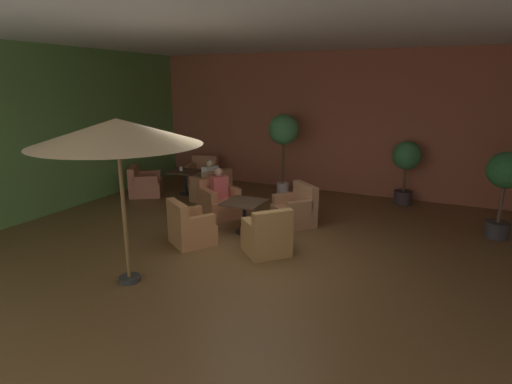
{
  "coord_description": "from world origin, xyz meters",
  "views": [
    {
      "loc": [
        3.0,
        -5.85,
        2.9
      ],
      "look_at": [
        0.0,
        0.51,
        1.03
      ],
      "focal_mm": 28.58,
      "sensor_mm": 36.0,
      "label": 1
    }
  ],
  "objects_px": {
    "potted_tree_mid_right": "(505,180)",
    "potted_tree_mid_left": "(406,163)",
    "armchair_front_right_west": "(190,228)",
    "patron_by_window": "(219,185)",
    "armchair_front_right_east": "(296,210)",
    "patio_umbrella_tall_red": "(117,133)",
    "cafe_table_front_right": "(244,208)",
    "armchair_front_left_south": "(212,190)",
    "armchair_front_right_north": "(267,237)",
    "armchair_front_left_north": "(202,175)",
    "armchair_front_right_south": "(219,203)",
    "cafe_table_front_left": "(185,175)",
    "potted_tree_left_corner": "(284,134)",
    "iced_drink_cup": "(181,169)",
    "armchair_front_left_east": "(144,184)",
    "patron_blue_shirt": "(210,174)"
  },
  "relations": [
    {
      "from": "potted_tree_mid_right",
      "to": "potted_tree_mid_left",
      "type": "bearing_deg",
      "value": 139.04
    },
    {
      "from": "cafe_table_front_left",
      "to": "armchair_front_left_north",
      "type": "relative_size",
      "value": 0.9
    },
    {
      "from": "armchair_front_left_south",
      "to": "patron_by_window",
      "type": "height_order",
      "value": "patron_by_window"
    },
    {
      "from": "armchair_front_left_north",
      "to": "armchair_front_right_south",
      "type": "distance_m",
      "value": 3.1
    },
    {
      "from": "armchair_front_right_north",
      "to": "patron_blue_shirt",
      "type": "xyz_separation_m",
      "value": [
        -2.64,
        2.44,
        0.39
      ]
    },
    {
      "from": "armchair_front_left_east",
      "to": "patron_blue_shirt",
      "type": "distance_m",
      "value": 1.98
    },
    {
      "from": "cafe_table_front_right",
      "to": "iced_drink_cup",
      "type": "xyz_separation_m",
      "value": [
        -2.89,
        1.94,
        0.19
      ]
    },
    {
      "from": "armchair_front_right_south",
      "to": "potted_tree_left_corner",
      "type": "xyz_separation_m",
      "value": [
        0.63,
        2.32,
        1.32
      ]
    },
    {
      "from": "cafe_table_front_right",
      "to": "potted_tree_mid_right",
      "type": "xyz_separation_m",
      "value": [
        4.58,
        1.84,
        0.65
      ]
    },
    {
      "from": "potted_tree_left_corner",
      "to": "potted_tree_mid_right",
      "type": "distance_m",
      "value": 5.07
    },
    {
      "from": "armchair_front_right_east",
      "to": "potted_tree_mid_left",
      "type": "relative_size",
      "value": 0.68
    },
    {
      "from": "armchair_front_right_south",
      "to": "patron_blue_shirt",
      "type": "bearing_deg",
      "value": 129.3
    },
    {
      "from": "armchair_front_left_south",
      "to": "potted_tree_left_corner",
      "type": "bearing_deg",
      "value": 43.44
    },
    {
      "from": "armchair_front_right_east",
      "to": "potted_tree_mid_left",
      "type": "xyz_separation_m",
      "value": [
        1.9,
        2.62,
        0.74
      ]
    },
    {
      "from": "cafe_table_front_right",
      "to": "armchair_front_right_west",
      "type": "height_order",
      "value": "armchair_front_right_west"
    },
    {
      "from": "patron_by_window",
      "to": "cafe_table_front_left",
      "type": "bearing_deg",
      "value": 143.96
    },
    {
      "from": "potted_tree_left_corner",
      "to": "patron_blue_shirt",
      "type": "distance_m",
      "value": 2.17
    },
    {
      "from": "armchair_front_right_west",
      "to": "potted_tree_left_corner",
      "type": "height_order",
      "value": "potted_tree_left_corner"
    },
    {
      "from": "potted_tree_left_corner",
      "to": "patron_by_window",
      "type": "relative_size",
      "value": 3.21
    },
    {
      "from": "armchair_front_right_east",
      "to": "iced_drink_cup",
      "type": "relative_size",
      "value": 9.75
    },
    {
      "from": "armchair_front_right_east",
      "to": "patio_umbrella_tall_red",
      "type": "bearing_deg",
      "value": -111.48
    },
    {
      "from": "cafe_table_front_left",
      "to": "armchair_front_right_north",
      "type": "relative_size",
      "value": 0.79
    },
    {
      "from": "patio_umbrella_tall_red",
      "to": "iced_drink_cup",
      "type": "distance_m",
      "value": 5.34
    },
    {
      "from": "armchair_front_left_north",
      "to": "armchair_front_right_south",
      "type": "height_order",
      "value": "armchair_front_right_south"
    },
    {
      "from": "armchair_front_right_west",
      "to": "patio_umbrella_tall_red",
      "type": "relative_size",
      "value": 0.4
    },
    {
      "from": "armchair_front_right_east",
      "to": "armchair_front_right_west",
      "type": "distance_m",
      "value": 2.33
    },
    {
      "from": "patron_by_window",
      "to": "armchair_front_left_east",
      "type": "bearing_deg",
      "value": 164.49
    },
    {
      "from": "potted_tree_mid_right",
      "to": "armchair_front_right_east",
      "type": "bearing_deg",
      "value": -165.84
    },
    {
      "from": "iced_drink_cup",
      "to": "armchair_front_right_west",
      "type": "bearing_deg",
      "value": -52.34
    },
    {
      "from": "armchair_front_right_north",
      "to": "potted_tree_mid_left",
      "type": "bearing_deg",
      "value": 67.07
    },
    {
      "from": "armchair_front_right_east",
      "to": "potted_tree_mid_left",
      "type": "distance_m",
      "value": 3.32
    },
    {
      "from": "armchair_front_right_west",
      "to": "patron_by_window",
      "type": "distance_m",
      "value": 1.68
    },
    {
      "from": "cafe_table_front_right",
      "to": "potted_tree_left_corner",
      "type": "height_order",
      "value": "potted_tree_left_corner"
    },
    {
      "from": "patio_umbrella_tall_red",
      "to": "patron_blue_shirt",
      "type": "bearing_deg",
      "value": 105.33
    },
    {
      "from": "armchair_front_left_east",
      "to": "iced_drink_cup",
      "type": "distance_m",
      "value": 1.07
    },
    {
      "from": "potted_tree_mid_right",
      "to": "cafe_table_front_right",
      "type": "bearing_deg",
      "value": -158.12
    },
    {
      "from": "patron_by_window",
      "to": "potted_tree_mid_right",
      "type": "bearing_deg",
      "value": 12.48
    },
    {
      "from": "armchair_front_right_north",
      "to": "armchair_front_right_west",
      "type": "height_order",
      "value": "armchair_front_right_north"
    },
    {
      "from": "cafe_table_front_left",
      "to": "cafe_table_front_right",
      "type": "relative_size",
      "value": 1.04
    },
    {
      "from": "armchair_front_left_south",
      "to": "potted_tree_mid_left",
      "type": "relative_size",
      "value": 0.64
    },
    {
      "from": "armchair_front_right_north",
      "to": "armchair_front_left_south",
      "type": "bearing_deg",
      "value": 136.97
    },
    {
      "from": "cafe_table_front_left",
      "to": "patron_blue_shirt",
      "type": "xyz_separation_m",
      "value": [
        0.99,
        -0.32,
        0.18
      ]
    },
    {
      "from": "patio_umbrella_tall_red",
      "to": "potted_tree_mid_left",
      "type": "relative_size",
      "value": 1.56
    },
    {
      "from": "cafe_table_front_left",
      "to": "potted_tree_mid_right",
      "type": "distance_m",
      "value": 7.39
    },
    {
      "from": "potted_tree_left_corner",
      "to": "armchair_front_right_south",
      "type": "bearing_deg",
      "value": -105.14
    },
    {
      "from": "armchair_front_left_east",
      "to": "armchair_front_right_north",
      "type": "relative_size",
      "value": 1.12
    },
    {
      "from": "armchair_front_right_north",
      "to": "potted_tree_mid_left",
      "type": "xyz_separation_m",
      "value": [
        1.82,
        4.3,
        0.73
      ]
    },
    {
      "from": "armchair_front_left_north",
      "to": "cafe_table_front_right",
      "type": "xyz_separation_m",
      "value": [
        2.94,
        -3.04,
        0.2
      ]
    },
    {
      "from": "cafe_table_front_left",
      "to": "potted_tree_mid_right",
      "type": "height_order",
      "value": "potted_tree_mid_right"
    },
    {
      "from": "armchair_front_left_south",
      "to": "patron_blue_shirt",
      "type": "xyz_separation_m",
      "value": [
        -0.04,
        0.01,
        0.39
      ]
    }
  ]
}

